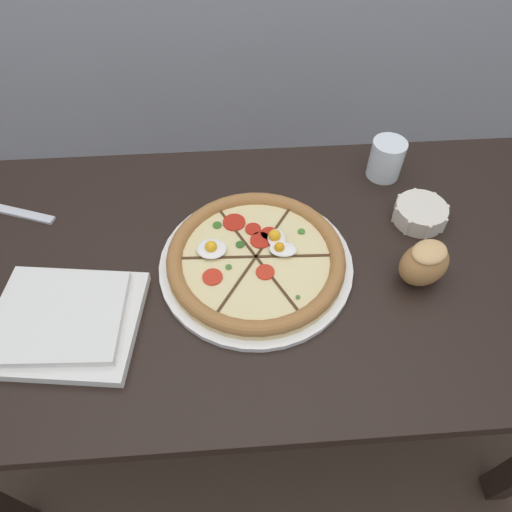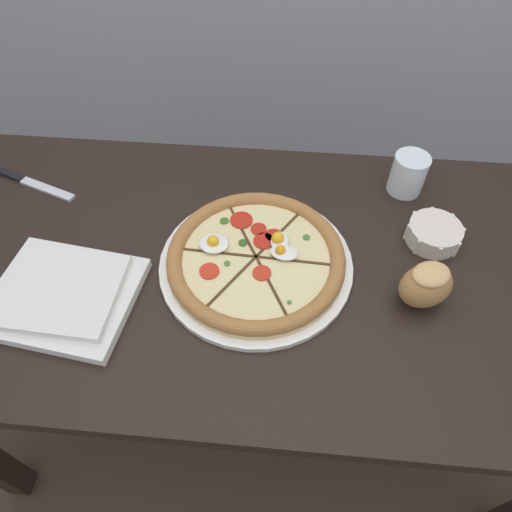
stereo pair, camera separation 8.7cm
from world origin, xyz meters
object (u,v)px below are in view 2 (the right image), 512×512
object	(u,v)px
dining_table	(260,294)
bread_piece_near	(426,284)
ramekin_bowl	(434,233)
knife_main	(29,182)
water_glass	(407,176)
napkin_folded	(63,294)
pizza	(256,259)

from	to	relation	value
dining_table	bread_piece_near	size ratio (longest dim) A/B	11.78
dining_table	ramekin_bowl	size ratio (longest dim) A/B	12.50
bread_piece_near	knife_main	world-z (taller)	bread_piece_near
bread_piece_near	water_glass	bearing A→B (deg)	89.38
napkin_folded	water_glass	size ratio (longest dim) A/B	3.16
knife_main	pizza	bearing A→B (deg)	0.70
knife_main	water_glass	size ratio (longest dim) A/B	2.61
ramekin_bowl	water_glass	xyz separation A→B (m)	(-0.04, 0.15, 0.02)
knife_main	water_glass	xyz separation A→B (m)	(0.85, 0.06, 0.04)
pizza	water_glass	xyz separation A→B (m)	(0.31, 0.25, 0.02)
ramekin_bowl	bread_piece_near	bearing A→B (deg)	-106.35
pizza	napkin_folded	size ratio (longest dim) A/B	1.33
pizza	ramekin_bowl	bearing A→B (deg)	15.40
pizza	bread_piece_near	world-z (taller)	bread_piece_near
napkin_folded	dining_table	bearing A→B (deg)	18.73
dining_table	water_glass	distance (m)	0.42
dining_table	pizza	xyz separation A→B (m)	(-0.01, -0.01, 0.13)
dining_table	pizza	size ratio (longest dim) A/B	3.81
napkin_folded	knife_main	bearing A→B (deg)	122.82
napkin_folded	water_glass	distance (m)	0.75
bread_piece_near	water_glass	size ratio (longest dim) A/B	1.35
bread_piece_near	water_glass	world-z (taller)	same
napkin_folded	knife_main	size ratio (longest dim) A/B	1.21
ramekin_bowl	knife_main	size ratio (longest dim) A/B	0.49
knife_main	water_glass	bearing A→B (deg)	23.88
napkin_folded	bread_piece_near	distance (m)	0.66
knife_main	water_glass	world-z (taller)	water_glass
dining_table	water_glass	world-z (taller)	water_glass
napkin_folded	ramekin_bowl	bearing A→B (deg)	16.56
ramekin_bowl	knife_main	world-z (taller)	ramekin_bowl
dining_table	water_glass	xyz separation A→B (m)	(0.31, 0.24, 0.15)
pizza	knife_main	xyz separation A→B (m)	(-0.54, 0.19, -0.02)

